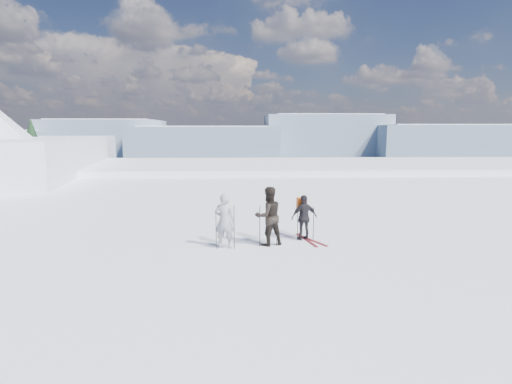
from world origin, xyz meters
TOP-DOWN VIEW (x-y plane):
  - lake_basin at (0.00, 30.00)m, footprint 820.00×820.00m
  - far_mountain_range at (29.60, 454.78)m, footprint 770.00×110.00m
  - skier_grey at (-2.65, 2.82)m, footprint 0.69×0.51m
  - skier_dark at (-1.27, 3.07)m, footprint 1.11×1.00m
  - skier_pack at (-0.04, 3.63)m, footprint 0.95×0.55m
  - backpack at (-0.09, 3.88)m, footprint 0.36×0.25m
  - ski_poles at (-1.35, 3.05)m, footprint 3.19×0.92m
  - skis_loose at (0.12, 3.56)m, footprint 0.82×1.68m

SIDE VIEW (x-z plane):
  - far_mountain_range at x=29.60m, z-range -33.69..19.31m
  - lake_basin at x=0.00m, z-range -42.31..29.31m
  - skis_loose at x=0.12m, z-range 0.00..0.03m
  - ski_poles at x=-1.35m, z-range -0.07..1.29m
  - skier_pack at x=-0.04m, z-range 0.00..1.52m
  - skier_grey at x=-2.65m, z-range 0.00..1.72m
  - skier_dark at x=-1.27m, z-range 0.00..1.88m
  - backpack at x=-0.09m, z-range 1.52..1.98m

